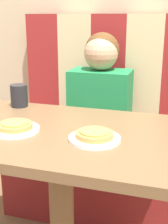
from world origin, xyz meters
TOP-DOWN VIEW (x-y plane):
  - booth_seat at (0.00, 0.62)m, footprint 1.05×0.48m
  - booth_backrest at (0.00, 0.82)m, footprint 1.05×0.08m
  - dining_table at (0.00, 0.00)m, footprint 0.93×0.63m
  - person at (0.00, 0.62)m, footprint 0.33×0.22m
  - plate_left at (-0.15, -0.06)m, footprint 0.18×0.18m
  - plate_right at (0.15, -0.06)m, footprint 0.18×0.18m
  - pizza_left at (-0.15, -0.06)m, footprint 0.13×0.13m
  - pizza_right at (0.15, -0.06)m, footprint 0.13×0.13m
  - drinking_cup at (-0.30, 0.25)m, footprint 0.08×0.08m

SIDE VIEW (x-z plane):
  - booth_seat at x=0.00m, z-range 0.00..0.44m
  - dining_table at x=0.00m, z-range 0.26..0.99m
  - plate_left at x=-0.15m, z-range 0.74..0.75m
  - plate_right at x=0.15m, z-range 0.74..0.75m
  - person at x=0.00m, z-range 0.44..1.06m
  - pizza_left at x=-0.15m, z-range 0.75..0.77m
  - pizza_right at x=0.15m, z-range 0.75..0.77m
  - drinking_cup at x=-0.30m, z-range 0.74..0.84m
  - booth_backrest at x=0.00m, z-range 0.44..1.16m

